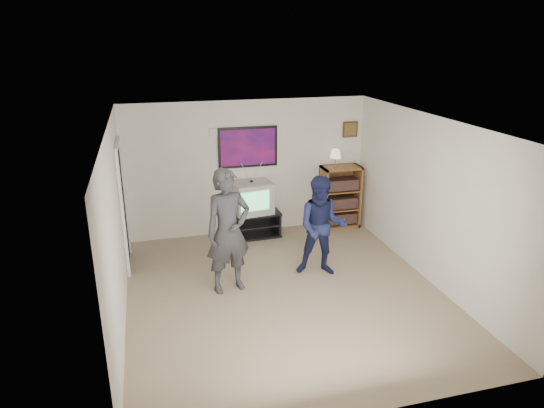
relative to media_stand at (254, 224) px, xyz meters
name	(u,v)px	position (x,y,z in m)	size (l,w,h in m)	color
room_shell	(279,206)	(-0.03, -1.88, 1.01)	(4.51, 5.00, 2.51)	#78674C
media_stand	(254,224)	(0.00, 0.00, 0.00)	(0.97, 0.56, 0.48)	black
crt_television	(252,197)	(-0.03, 0.00, 0.53)	(0.69, 0.58, 0.58)	#A9AAA4
bookshelf	(340,197)	(1.74, 0.05, 0.37)	(0.74, 0.42, 1.21)	brown
table_lamp	(335,158)	(1.61, 0.05, 1.15)	(0.22, 0.22, 0.35)	beige
person_tall	(228,231)	(-0.79, -1.87, 0.69)	(0.68, 0.44, 1.85)	#323335
person_short	(322,227)	(0.69, -1.75, 0.56)	(0.77, 0.60, 1.59)	#181D42
controller_left	(227,215)	(-0.76, -1.67, 0.87)	(0.04, 0.12, 0.04)	white
controller_right	(318,205)	(0.69, -1.53, 0.84)	(0.03, 0.11, 0.03)	white
poster	(248,147)	(-0.03, 0.25, 1.41)	(1.10, 0.03, 0.75)	black
air_vent	(217,132)	(-0.58, 0.25, 1.71)	(0.28, 0.02, 0.14)	white
small_picture	(350,129)	(1.97, 0.25, 1.64)	(0.30, 0.03, 0.30)	#3E2B13
doorway	(123,207)	(-2.27, -0.63, 0.76)	(0.03, 0.85, 2.00)	black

